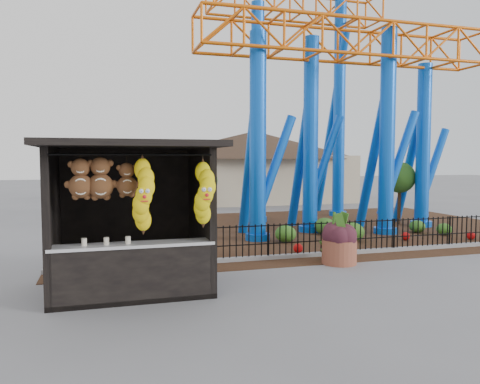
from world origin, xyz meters
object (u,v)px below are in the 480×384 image
object	(u,v)px
prize_booth	(131,219)
roller_coaster	(326,67)
terracotta_planter	(339,252)
potted_plant	(330,247)

from	to	relation	value
prize_booth	roller_coaster	distance (m)	11.98
prize_booth	terracotta_planter	xyz separation A→B (m)	(5.43, 1.09, -1.21)
prize_booth	roller_coaster	bearing A→B (deg)	42.04
roller_coaster	potted_plant	distance (m)	8.83
prize_booth	terracotta_planter	bearing A→B (deg)	11.37
prize_booth	terracotta_planter	world-z (taller)	prize_booth
terracotta_planter	potted_plant	distance (m)	0.43
roller_coaster	potted_plant	world-z (taller)	roller_coaster
prize_booth	terracotta_planter	distance (m)	5.67
roller_coaster	terracotta_planter	xyz separation A→B (m)	(-2.68, -6.23, -6.12)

